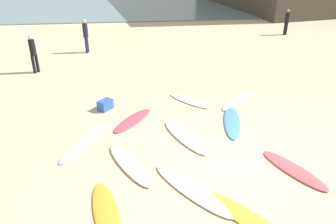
% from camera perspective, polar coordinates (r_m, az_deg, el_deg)
% --- Properties ---
extents(ground_plane, '(120.00, 120.00, 0.00)m').
position_cam_1_polar(ground_plane, '(8.80, 11.54, -10.09)').
color(ground_plane, '#C6B28E').
extents(surfboard_0, '(1.57, 1.89, 0.07)m').
position_cam_1_polar(surfboard_0, '(11.01, -6.20, -1.44)').
color(surfboard_0, '#D34659').
rests_on(surfboard_0, ground_plane).
extents(surfboard_1, '(1.90, 2.40, 0.07)m').
position_cam_1_polar(surfboard_1, '(8.03, 4.23, -13.34)').
color(surfboard_1, silver).
rests_on(surfboard_1, ground_plane).
extents(surfboard_2, '(1.42, 2.24, 0.09)m').
position_cam_1_polar(surfboard_2, '(8.85, -6.77, -9.09)').
color(surfboard_2, '#F7EBC2').
rests_on(surfboard_2, ground_plane).
extents(surfboard_3, '(1.09, 2.44, 0.08)m').
position_cam_1_polar(surfboard_3, '(11.08, 11.13, -1.62)').
color(surfboard_3, '#4E9BE0').
rests_on(surfboard_3, ground_plane).
extents(surfboard_4, '(1.57, 2.44, 0.07)m').
position_cam_1_polar(surfboard_4, '(10.08, -14.15, -5.02)').
color(surfboard_4, white).
rests_on(surfboard_4, ground_plane).
extents(surfboard_5, '(1.82, 2.34, 0.07)m').
position_cam_1_polar(surfboard_5, '(7.46, 14.77, -18.17)').
color(surfboard_5, yellow).
rests_on(surfboard_5, ground_plane).
extents(surfboard_6, '(1.63, 1.81, 0.07)m').
position_cam_1_polar(surfboard_6, '(12.40, 3.81, 2.00)').
color(surfboard_6, white).
rests_on(surfboard_6, ground_plane).
extents(surfboard_7, '(0.95, 2.15, 0.06)m').
position_cam_1_polar(surfboard_7, '(7.57, -10.77, -16.82)').
color(surfboard_7, gold).
rests_on(surfboard_7, ground_plane).
extents(surfboard_8, '(1.34, 2.06, 0.08)m').
position_cam_1_polar(surfboard_8, '(9.22, 21.12, -9.38)').
color(surfboard_8, '#E44F54').
rests_on(surfboard_8, ground_plane).
extents(surfboard_9, '(2.00, 1.96, 0.08)m').
position_cam_1_polar(surfboard_9, '(12.69, 12.29, 2.04)').
color(surfboard_9, silver).
rests_on(surfboard_9, ground_plane).
extents(surfboard_10, '(1.36, 2.27, 0.08)m').
position_cam_1_polar(surfboard_10, '(9.99, 3.00, -4.42)').
color(surfboard_10, silver).
rests_on(surfboard_10, ground_plane).
extents(beachgoer_near, '(0.39, 0.39, 1.66)m').
position_cam_1_polar(beachgoer_near, '(23.79, 20.03, 14.73)').
color(beachgoer_near, black).
rests_on(beachgoer_near, ground_plane).
extents(beachgoer_mid, '(0.39, 0.39, 1.77)m').
position_cam_1_polar(beachgoer_mid, '(16.30, -22.50, 9.69)').
color(beachgoer_mid, black).
rests_on(beachgoer_mid, ground_plane).
extents(beachgoer_far, '(0.32, 0.34, 1.82)m').
position_cam_1_polar(beachgoer_far, '(18.85, -14.19, 13.06)').
color(beachgoer_far, '#191E33').
rests_on(beachgoer_far, ground_plane).
extents(beach_cooler, '(0.59, 0.62, 0.35)m').
position_cam_1_polar(beach_cooler, '(11.91, -10.90, 1.24)').
color(beach_cooler, '#2D56B2').
rests_on(beach_cooler, ground_plane).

